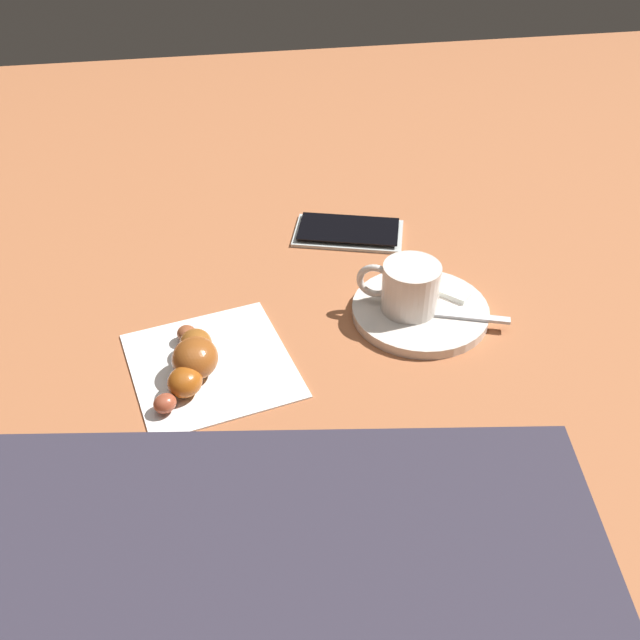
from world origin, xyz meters
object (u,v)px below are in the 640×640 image
napkin (211,364)px  cell_phone (348,232)px  croissant (192,360)px  sugar_packet (443,290)px  saucer (420,311)px  espresso_cup (409,287)px  teaspoon (433,312)px

napkin → cell_phone: cell_phone is taller
croissant → cell_phone: croissant is taller
sugar_packet → cell_phone: sugar_packet is taller
sugar_packet → croissant: 0.29m
sugar_packet → cell_phone: bearing=-18.4°
saucer → sugar_packet: sugar_packet is taller
espresso_cup → teaspoon: espresso_cup is taller
saucer → teaspoon: (0.01, -0.02, 0.01)m
espresso_cup → saucer: bearing=-8.2°
teaspoon → sugar_packet: teaspoon is taller
teaspoon → cell_phone: teaspoon is taller
teaspoon → croissant: size_ratio=0.90×
teaspoon → sugar_packet: (0.02, 0.04, 0.00)m
saucer → croissant: size_ratio=1.14×
teaspoon → napkin: (-0.24, -0.03, -0.01)m
cell_phone → saucer: bearing=-75.9°
saucer → croissant: croissant is taller
espresso_cup → cell_phone: espresso_cup is taller
sugar_packet → napkin: size_ratio=0.36×
sugar_packet → cell_phone: (-0.08, 0.15, -0.01)m
cell_phone → croissant: bearing=-131.1°
espresso_cup → croissant: 0.24m
cell_phone → napkin: bearing=-129.9°
teaspoon → napkin: 0.24m
espresso_cup → cell_phone: size_ratio=0.56×
saucer → sugar_packet: bearing=34.0°
saucer → napkin: size_ratio=0.92×
napkin → cell_phone: size_ratio=1.06×
croissant → cell_phone: bearing=48.9°
teaspoon → sugar_packet: 0.04m
croissant → cell_phone: size_ratio=0.86×
espresso_cup → cell_phone: 0.18m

